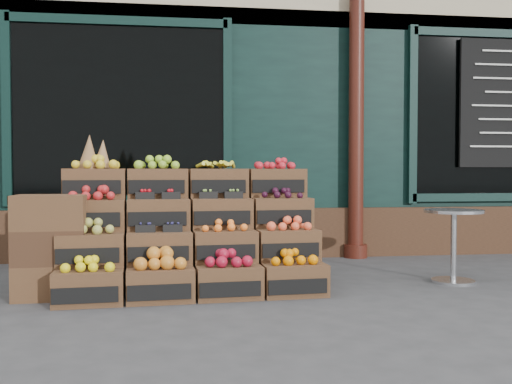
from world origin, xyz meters
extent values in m
plane|color=#39393B|center=(0.00, 0.00, 0.00)|extent=(60.00, 60.00, 0.00)
cube|color=black|center=(0.00, 5.20, 2.40)|extent=(12.00, 6.00, 4.80)
cube|color=black|center=(0.00, 2.25, 1.50)|extent=(12.00, 0.12, 3.00)
cube|color=#3C2518|center=(0.00, 2.18, 0.30)|extent=(12.00, 0.18, 0.60)
cube|color=black|center=(-1.60, 2.18, 1.75)|extent=(2.40, 0.06, 2.00)
cube|color=black|center=(3.20, 2.18, 1.75)|extent=(2.40, 0.06, 2.00)
cylinder|color=#3E150E|center=(1.20, 2.05, 1.60)|extent=(0.18, 0.18, 3.20)
cube|color=black|center=(3.20, 2.10, 1.90)|extent=(1.30, 0.04, 1.60)
cube|color=#50341F|center=(-1.63, -0.03, 0.13)|extent=(0.56, 0.40, 0.27)
cube|color=black|center=(-1.61, -0.22, 0.11)|extent=(0.49, 0.05, 0.12)
cube|color=yellow|center=(-1.63, -0.03, 0.31)|extent=(0.44, 0.31, 0.09)
cube|color=#50341F|center=(-1.07, 0.01, 0.13)|extent=(0.56, 0.40, 0.27)
cube|color=black|center=(-1.06, -0.19, 0.11)|extent=(0.49, 0.05, 0.12)
cube|color=#C07021|center=(-1.07, 0.01, 0.33)|extent=(0.44, 0.31, 0.12)
cube|color=#50341F|center=(-0.52, 0.05, 0.13)|extent=(0.56, 0.40, 0.27)
cube|color=black|center=(-0.50, -0.15, 0.11)|extent=(0.49, 0.05, 0.12)
cube|color=maroon|center=(-0.52, 0.05, 0.32)|extent=(0.44, 0.31, 0.10)
cube|color=#50341F|center=(0.04, 0.08, 0.13)|extent=(0.56, 0.40, 0.27)
cube|color=black|center=(0.05, -0.12, 0.11)|extent=(0.49, 0.05, 0.12)
cube|color=orange|center=(0.04, 0.08, 0.31)|extent=(0.44, 0.31, 0.09)
cube|color=#50341F|center=(-1.64, 0.20, 0.40)|extent=(0.56, 0.40, 0.27)
cube|color=black|center=(-1.63, 0.00, 0.37)|extent=(0.49, 0.05, 0.12)
cube|color=#A0A045|center=(-1.64, 0.20, 0.58)|extent=(0.44, 0.31, 0.09)
cube|color=#50341F|center=(-1.09, 0.23, 0.40)|extent=(0.56, 0.40, 0.27)
cube|color=black|center=(-1.07, 0.04, 0.37)|extent=(0.49, 0.05, 0.12)
cube|color=navy|center=(-1.09, 0.23, 0.55)|extent=(0.44, 0.31, 0.03)
cube|color=#50341F|center=(-0.53, 0.27, 0.40)|extent=(0.56, 0.40, 0.27)
cube|color=black|center=(-0.52, 0.07, 0.37)|extent=(0.49, 0.05, 0.12)
cube|color=orange|center=(-0.53, 0.27, 0.57)|extent=(0.44, 0.31, 0.07)
cube|color=#50341F|center=(0.02, 0.31, 0.40)|extent=(0.56, 0.40, 0.27)
cube|color=black|center=(0.03, 0.11, 0.37)|extent=(0.49, 0.05, 0.12)
cube|color=#F15632|center=(0.02, 0.31, 0.58)|extent=(0.44, 0.31, 0.09)
cube|color=#50341F|center=(-1.65, 0.42, 0.67)|extent=(0.56, 0.40, 0.27)
cube|color=black|center=(-1.64, 0.23, 0.64)|extent=(0.49, 0.05, 0.12)
cube|color=#A81D1F|center=(-1.65, 0.42, 0.85)|extent=(0.44, 0.31, 0.09)
cube|color=#50341F|center=(-1.10, 0.46, 0.67)|extent=(0.56, 0.40, 0.27)
cube|color=black|center=(-1.09, 0.26, 0.64)|extent=(0.49, 0.05, 0.12)
cube|color=#B90C16|center=(-1.10, 0.46, 0.82)|extent=(0.44, 0.31, 0.04)
cube|color=#50341F|center=(-0.55, 0.50, 0.67)|extent=(0.56, 0.40, 0.27)
cube|color=black|center=(-0.53, 0.30, 0.64)|extent=(0.49, 0.05, 0.12)
cube|color=#7BA641|center=(-0.55, 0.50, 0.82)|extent=(0.44, 0.31, 0.03)
cube|color=#50341F|center=(0.01, 0.53, 0.67)|extent=(0.56, 0.40, 0.27)
cube|color=black|center=(0.02, 0.34, 0.64)|extent=(0.49, 0.05, 0.12)
cube|color=black|center=(0.01, 0.53, 0.84)|extent=(0.44, 0.31, 0.07)
cube|color=#50341F|center=(-1.67, 0.65, 0.94)|extent=(0.56, 0.40, 0.27)
cube|color=black|center=(-1.66, 0.45, 0.91)|extent=(0.49, 0.05, 0.12)
cube|color=gold|center=(-1.67, 0.65, 1.11)|extent=(0.44, 0.31, 0.09)
cube|color=#50341F|center=(-1.12, 0.69, 0.94)|extent=(0.56, 0.40, 0.27)
cube|color=black|center=(-1.10, 0.49, 0.91)|extent=(0.49, 0.05, 0.12)
cube|color=#88B82A|center=(-1.12, 0.69, 1.11)|extent=(0.44, 0.31, 0.09)
cube|color=#50341F|center=(-0.56, 0.72, 0.94)|extent=(0.56, 0.40, 0.27)
cube|color=black|center=(-0.55, 0.53, 0.91)|extent=(0.49, 0.05, 0.12)
cube|color=yellow|center=(-0.56, 0.72, 1.11)|extent=(0.44, 0.31, 0.08)
cube|color=#50341F|center=(-0.01, 0.76, 0.94)|extent=(0.56, 0.40, 0.27)
cube|color=black|center=(0.00, 0.56, 0.91)|extent=(0.49, 0.05, 0.12)
cube|color=red|center=(-0.01, 0.76, 1.11)|extent=(0.44, 0.31, 0.08)
cube|color=#3C2518|center=(-0.81, 0.25, 0.13)|extent=(2.22, 0.51, 0.27)
cube|color=#3C2518|center=(-0.82, 0.48, 0.27)|extent=(2.22, 0.51, 0.53)
cube|color=#3C2518|center=(-0.84, 0.70, 0.40)|extent=(2.22, 0.51, 0.80)
cone|color=olive|center=(-1.72, 0.65, 1.22)|extent=(0.18, 0.18, 0.31)
cone|color=olive|center=(-1.61, 0.69, 1.20)|extent=(0.16, 0.16, 0.27)
cube|color=#50341F|center=(-1.97, 0.23, 0.14)|extent=(0.58, 0.41, 0.28)
cube|color=#3C2518|center=(-1.97, 0.23, 0.43)|extent=(0.58, 0.41, 0.28)
cube|color=#50341F|center=(-1.97, 0.23, 0.71)|extent=(0.58, 0.41, 0.28)
cylinder|color=silver|center=(1.63, 0.40, 0.01)|extent=(0.40, 0.40, 0.03)
cylinder|color=silver|center=(1.63, 0.40, 0.34)|extent=(0.05, 0.05, 0.65)
cylinder|color=silver|center=(1.63, 0.40, 0.67)|extent=(0.55, 0.55, 0.03)
imported|color=#195930|center=(-1.66, 2.91, 0.97)|extent=(0.71, 0.48, 1.94)
camera|label=1|loc=(-0.91, -4.62, 1.04)|focal=40.00mm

